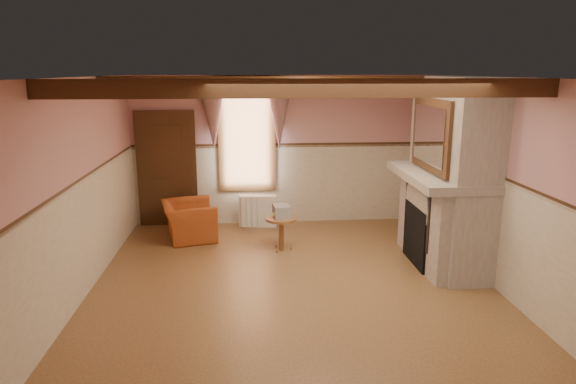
{
  "coord_description": "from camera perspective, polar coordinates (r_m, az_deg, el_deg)",
  "views": [
    {
      "loc": [
        -0.58,
        -6.64,
        2.89
      ],
      "look_at": [
        0.01,
        0.8,
        1.11
      ],
      "focal_mm": 32.0,
      "sensor_mm": 36.0,
      "label": 1
    }
  ],
  "objects": [
    {
      "name": "radiator",
      "position": [
        9.69,
        -3.37,
        -2.11
      ],
      "size": [
        0.71,
        0.25,
        0.6
      ],
      "primitive_type": "cube",
      "rotation": [
        0.0,
        0.0,
        -0.1
      ],
      "color": "white",
      "rests_on": "floor"
    },
    {
      "name": "window_drapes",
      "position": [
        9.54,
        -4.68,
        9.52
      ],
      "size": [
        1.3,
        0.14,
        1.4
      ],
      "primitive_type": "cube",
      "color": "gray",
      "rests_on": "wall_back"
    },
    {
      "name": "chair_rail",
      "position": [
        6.8,
        0.47,
        1.64
      ],
      "size": [
        5.5,
        6.0,
        0.08
      ],
      "primitive_type": null,
      "color": "black",
      "rests_on": "wainscot"
    },
    {
      "name": "wall_right",
      "position": [
        7.57,
        21.69,
        1.11
      ],
      "size": [
        0.02,
        6.0,
        2.8
      ],
      "primitive_type": "cube",
      "color": "tan",
      "rests_on": "floor"
    },
    {
      "name": "book_stack",
      "position": [
        8.35,
        -0.72,
        -2.14
      ],
      "size": [
        0.3,
        0.35,
        0.2
      ],
      "primitive_type": "cube",
      "rotation": [
        0.0,
        0.0,
        0.12
      ],
      "color": "#B7AD8C",
      "rests_on": "side_table"
    },
    {
      "name": "oil_lamp",
      "position": [
        8.35,
        15.35,
        3.78
      ],
      "size": [
        0.11,
        0.11,
        0.28
      ],
      "primitive_type": "cylinder",
      "color": "gold",
      "rests_on": "mantel"
    },
    {
      "name": "ceiling_beam_front",
      "position": [
        5.47,
        1.6,
        11.44
      ],
      "size": [
        5.5,
        0.18,
        0.2
      ],
      "primitive_type": "cube",
      "color": "black",
      "rests_on": "ceiling"
    },
    {
      "name": "fireplace",
      "position": [
        7.97,
        17.73,
        2.01
      ],
      "size": [
        0.85,
        2.0,
        2.8
      ],
      "primitive_type": "cube",
      "color": "gray",
      "rests_on": "floor"
    },
    {
      "name": "wall_left",
      "position": [
        7.14,
        -22.1,
        0.38
      ],
      "size": [
        0.02,
        6.0,
        2.8
      ],
      "primitive_type": "cube",
      "color": "tan",
      "rests_on": "floor"
    },
    {
      "name": "ceiling",
      "position": [
        6.66,
        0.49,
        12.65
      ],
      "size": [
        5.5,
        6.0,
        0.01
      ],
      "primitive_type": "cube",
      "color": "silver",
      "rests_on": "wall_back"
    },
    {
      "name": "wall_back",
      "position": [
        9.77,
        -1.05,
        4.64
      ],
      "size": [
        5.5,
        0.02,
        2.8
      ],
      "primitive_type": "cube",
      "color": "tan",
      "rests_on": "floor"
    },
    {
      "name": "mantel_clock",
      "position": [
        8.6,
        14.76,
        3.81
      ],
      "size": [
        0.14,
        0.24,
        0.2
      ],
      "primitive_type": "cube",
      "color": "#32210D",
      "rests_on": "mantel"
    },
    {
      "name": "candle_red",
      "position": [
        7.51,
        17.69,
        2.11
      ],
      "size": [
        0.06,
        0.06,
        0.16
      ],
      "primitive_type": "cylinder",
      "color": "#B31627",
      "rests_on": "mantel"
    },
    {
      "name": "mantel",
      "position": [
        7.91,
        16.5,
        1.72
      ],
      "size": [
        1.05,
        2.05,
        0.12
      ],
      "primitive_type": "cube",
      "color": "gray",
      "rests_on": "fireplace"
    },
    {
      "name": "ceiling_beam_back",
      "position": [
        7.86,
        -0.28,
        12.04
      ],
      "size": [
        5.5,
        0.18,
        0.2
      ],
      "primitive_type": "cube",
      "color": "black",
      "rests_on": "ceiling"
    },
    {
      "name": "firebox",
      "position": [
        8.06,
        14.44,
        -4.64
      ],
      "size": [
        0.2,
        0.95,
        0.9
      ],
      "primitive_type": "cube",
      "color": "black",
      "rests_on": "floor"
    },
    {
      "name": "wall_front",
      "position": [
        3.97,
        4.24,
        -8.62
      ],
      "size": [
        5.5,
        0.02,
        2.8
      ],
      "primitive_type": "cube",
      "color": "tan",
      "rests_on": "floor"
    },
    {
      "name": "door",
      "position": [
        9.87,
        -13.3,
        2.31
      ],
      "size": [
        1.1,
        0.1,
        2.1
      ],
      "primitive_type": "cube",
      "color": "black",
      "rests_on": "floor"
    },
    {
      "name": "floor",
      "position": [
        7.26,
        0.45,
        -10.03
      ],
      "size": [
        5.5,
        6.0,
        0.01
      ],
      "primitive_type": "cube",
      "color": "brown",
      "rests_on": "ground"
    },
    {
      "name": "side_table",
      "position": [
        8.42,
        -0.75,
        -4.67
      ],
      "size": [
        0.59,
        0.59,
        0.55
      ],
      "primitive_type": "cylinder",
      "rotation": [
        0.0,
        0.0,
        -0.17
      ],
      "color": "brown",
      "rests_on": "floor"
    },
    {
      "name": "jar_yellow",
      "position": [
        7.43,
        17.93,
        1.83
      ],
      "size": [
        0.06,
        0.06,
        0.12
      ],
      "primitive_type": "cylinder",
      "color": "gold",
      "rests_on": "mantel"
    },
    {
      "name": "overmantel_mirror",
      "position": [
        7.76,
        15.51,
        6.13
      ],
      "size": [
        0.06,
        1.44,
        1.04
      ],
      "primitive_type": "cube",
      "color": "silver",
      "rests_on": "fireplace"
    },
    {
      "name": "armchair",
      "position": [
        9.14,
        -10.94,
        -3.14
      ],
      "size": [
        1.07,
        1.16,
        0.64
      ],
      "primitive_type": "imported",
      "rotation": [
        0.0,
        0.0,
        1.8
      ],
      "color": "#994219",
      "rests_on": "floor"
    },
    {
      "name": "wainscot",
      "position": [
        6.99,
        0.46,
        -4.39
      ],
      "size": [
        5.5,
        6.0,
        1.5
      ],
      "primitive_type": null,
      "color": "beige",
      "rests_on": "floor"
    },
    {
      "name": "bowl",
      "position": [
        8.08,
        16.06,
        2.7
      ],
      "size": [
        0.33,
        0.33,
        0.08
      ],
      "primitive_type": "imported",
      "color": "brown",
      "rests_on": "mantel"
    },
    {
      "name": "window",
      "position": [
        9.69,
        -4.61,
        6.02
      ],
      "size": [
        1.06,
        0.08,
        2.02
      ],
      "primitive_type": "cube",
      "color": "white",
      "rests_on": "wall_back"
    }
  ]
}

